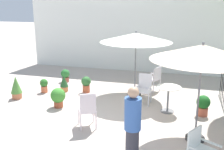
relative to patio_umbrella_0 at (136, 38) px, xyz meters
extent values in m
plane|color=#B8A99C|center=(-0.46, -1.61, -1.97)|extent=(60.00, 60.00, 0.00)
cube|color=white|center=(-0.46, 3.38, -0.21)|extent=(10.51, 0.30, 3.52)
cylinder|color=black|center=(2.89, 0.40, -1.47)|extent=(0.02, 0.02, 1.00)
cylinder|color=black|center=(2.89, 0.77, -1.47)|extent=(0.02, 0.02, 1.00)
cylinder|color=black|center=(2.89, 1.13, -1.47)|extent=(0.02, 0.02, 1.00)
cylinder|color=#2D2D2D|center=(0.00, 0.00, -1.93)|extent=(0.44, 0.44, 0.08)
cylinder|color=slate|center=(0.00, 0.00, -0.90)|extent=(0.04, 0.04, 2.14)
cone|color=beige|center=(0.00, 0.00, 0.02)|extent=(2.39, 2.39, 0.30)
sphere|color=slate|center=(0.00, 0.00, 0.20)|extent=(0.06, 0.06, 0.06)
cylinder|color=#2D2D2D|center=(1.95, -2.73, -1.93)|extent=(0.44, 0.44, 0.08)
cylinder|color=slate|center=(1.95, -2.73, -0.85)|extent=(0.04, 0.04, 2.25)
cone|color=beige|center=(1.95, -2.73, 0.11)|extent=(2.27, 2.27, 0.33)
sphere|color=slate|center=(1.95, -2.73, 0.31)|extent=(0.06, 0.06, 0.06)
cylinder|color=white|center=(1.21, -1.21, -1.21)|extent=(0.71, 0.71, 0.02)
cylinder|color=slate|center=(1.21, -1.21, -1.60)|extent=(0.06, 0.06, 0.75)
cylinder|color=slate|center=(1.21, -1.21, -1.96)|extent=(0.39, 0.39, 0.03)
cube|color=silver|center=(0.51, 0.60, -1.52)|extent=(0.62, 0.63, 0.04)
cube|color=silver|center=(0.70, 0.51, -1.29)|extent=(0.24, 0.43, 0.42)
cube|color=silver|center=(0.61, 0.80, -1.40)|extent=(0.38, 0.22, 0.03)
cube|color=silver|center=(0.42, 0.41, -1.40)|extent=(0.38, 0.22, 0.03)
cylinder|color=silver|center=(0.43, 0.90, -1.76)|extent=(0.04, 0.04, 0.43)
cylinder|color=silver|center=(0.23, 0.50, -1.76)|extent=(0.04, 0.04, 0.43)
cylinder|color=silver|center=(0.80, 0.71, -1.76)|extent=(0.04, 0.04, 0.43)
cylinder|color=silver|center=(0.60, 0.31, -1.76)|extent=(0.04, 0.04, 0.43)
cube|color=white|center=(0.43, -0.78, -1.54)|extent=(0.46, 0.46, 0.04)
cube|color=white|center=(0.44, -0.58, -1.27)|extent=(0.41, 0.06, 0.49)
cube|color=white|center=(0.23, -0.77, -1.42)|extent=(0.06, 0.40, 0.03)
cube|color=white|center=(0.62, -0.79, -1.42)|extent=(0.06, 0.40, 0.03)
cylinder|color=white|center=(0.22, -0.97, -1.76)|extent=(0.04, 0.04, 0.41)
cylinder|color=white|center=(0.61, -1.00, -1.76)|extent=(0.04, 0.04, 0.41)
cylinder|color=white|center=(0.24, -0.57, -1.76)|extent=(0.04, 0.04, 0.41)
cylinder|color=white|center=(0.63, -0.59, -1.76)|extent=(0.04, 0.04, 0.41)
cube|color=white|center=(1.88, -3.96, -1.29)|extent=(0.26, 0.40, 0.38)
cube|color=white|center=(2.17, -3.89, -1.38)|extent=(0.39, 0.25, 0.03)
cube|color=silver|center=(-0.72, -2.74, -1.51)|extent=(0.59, 0.61, 0.04)
cube|color=silver|center=(-0.62, -2.93, -1.25)|extent=(0.37, 0.23, 0.48)
cube|color=silver|center=(-0.55, -2.65, -1.39)|extent=(0.24, 0.39, 0.03)
cube|color=silver|center=(-0.89, -2.83, -1.39)|extent=(0.24, 0.39, 0.03)
cylinder|color=silver|center=(-0.66, -2.46, -1.75)|extent=(0.04, 0.04, 0.44)
cylinder|color=silver|center=(-0.99, -2.65, -1.75)|extent=(0.04, 0.04, 0.44)
cylinder|color=silver|center=(-0.45, -2.84, -1.75)|extent=(0.04, 0.04, 0.44)
cylinder|color=silver|center=(-0.79, -3.02, -1.75)|extent=(0.04, 0.04, 0.44)
cylinder|color=#BE6E3D|center=(-2.51, -0.33, -1.88)|extent=(0.27, 0.27, 0.18)
cylinder|color=#382819|center=(-2.51, -0.33, -1.80)|extent=(0.23, 0.23, 0.02)
cone|color=#28582B|center=(-2.51, -0.33, -1.58)|extent=(0.30, 0.30, 0.43)
cylinder|color=brown|center=(-2.97, 0.76, -1.87)|extent=(0.28, 0.28, 0.20)
cylinder|color=#382819|center=(-2.97, 0.76, -1.78)|extent=(0.24, 0.24, 0.02)
sphere|color=#2A7130|center=(-2.97, 0.76, -1.63)|extent=(0.35, 0.35, 0.35)
sphere|color=#EF4F2E|center=(-2.86, 0.76, -1.65)|extent=(0.08, 0.08, 0.08)
sphere|color=#EF4F2E|center=(-2.94, 0.89, -1.63)|extent=(0.08, 0.08, 0.08)
sphere|color=#EF4F2E|center=(-3.02, 0.84, -1.66)|extent=(0.09, 0.09, 0.09)
cylinder|color=#A64D30|center=(-2.04, -1.75, -1.88)|extent=(0.27, 0.27, 0.19)
cylinder|color=#382819|center=(-2.04, -1.75, -1.80)|extent=(0.24, 0.24, 0.02)
sphere|color=#3B842D|center=(-2.04, -1.75, -1.59)|extent=(0.45, 0.45, 0.45)
sphere|color=#E3365E|center=(-2.01, -1.61, -1.52)|extent=(0.12, 0.12, 0.12)
sphere|color=#E3365E|center=(-2.16, -1.69, -1.50)|extent=(0.08, 0.08, 0.08)
cylinder|color=#C3704A|center=(-3.72, -1.42, -1.87)|extent=(0.32, 0.32, 0.20)
cylinder|color=#382819|center=(-3.72, -1.42, -1.78)|extent=(0.28, 0.28, 0.02)
cone|color=#528E3C|center=(-3.72, -1.42, -1.49)|extent=(0.37, 0.37, 0.56)
cylinder|color=#B4573D|center=(2.18, -1.22, -1.85)|extent=(0.29, 0.29, 0.24)
cylinder|color=#382819|center=(2.18, -1.22, -1.74)|extent=(0.26, 0.26, 0.02)
sphere|color=#1B5E20|center=(2.18, -1.22, -1.57)|extent=(0.38, 0.38, 0.38)
cylinder|color=#B95637|center=(-1.71, -0.22, -1.84)|extent=(0.25, 0.25, 0.26)
cylinder|color=#382819|center=(-1.71, -0.22, -1.72)|extent=(0.22, 0.22, 0.02)
sphere|color=#306631|center=(-1.71, -0.22, -1.56)|extent=(0.34, 0.34, 0.34)
sphere|color=#E43C64|center=(-1.80, -0.17, -1.52)|extent=(0.10, 0.10, 0.10)
sphere|color=#E43C64|center=(-1.81, -0.21, -1.56)|extent=(0.07, 0.07, 0.07)
sphere|color=#E43C64|center=(-1.67, -0.12, -1.50)|extent=(0.08, 0.08, 0.08)
sphere|color=#E43C64|center=(-1.82, -0.17, -1.61)|extent=(0.09, 0.09, 0.09)
cylinder|color=#D06743|center=(-3.15, -0.62, -1.86)|extent=(0.22, 0.22, 0.23)
cylinder|color=#382819|center=(-3.15, -0.62, -1.75)|extent=(0.20, 0.20, 0.02)
sphere|color=#2C6B26|center=(-3.15, -0.62, -1.62)|extent=(0.28, 0.28, 0.28)
sphere|color=#D63A5D|center=(-3.20, -0.72, -1.59)|extent=(0.05, 0.05, 0.05)
sphere|color=#D63A5D|center=(-3.04, -0.59, -1.61)|extent=(0.06, 0.06, 0.06)
cylinder|color=#33333D|center=(0.73, -4.14, -1.57)|extent=(0.26, 0.26, 0.79)
cylinder|color=#3761AF|center=(0.73, -4.14, -0.86)|extent=(0.45, 0.45, 0.63)
sphere|color=tan|center=(0.73, -4.14, -0.44)|extent=(0.21, 0.21, 0.21)
camera|label=1|loc=(1.60, -8.70, 1.17)|focal=43.03mm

